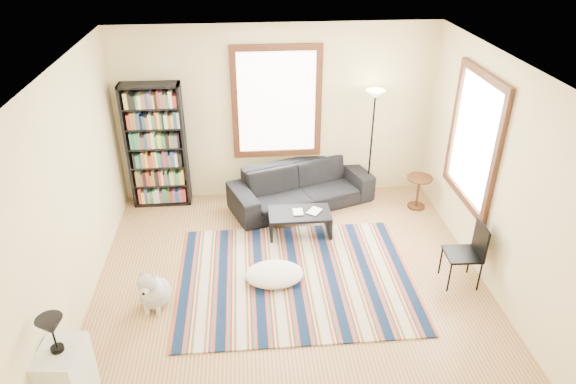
{
  "coord_description": "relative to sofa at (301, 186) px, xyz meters",
  "views": [
    {
      "loc": [
        -0.5,
        -5.14,
        4.24
      ],
      "look_at": [
        0.0,
        0.5,
        1.1
      ],
      "focal_mm": 32.0,
      "sensor_mm": 36.0,
      "label": 1
    }
  ],
  "objects": [
    {
      "name": "floor",
      "position": [
        -0.35,
        -2.05,
        -0.38
      ],
      "size": [
        5.0,
        5.0,
        0.1
      ],
      "primitive_type": "cube",
      "color": "tan",
      "rests_on": "ground"
    },
    {
      "name": "ceiling",
      "position": [
        -0.35,
        -2.05,
        2.52
      ],
      "size": [
        5.0,
        5.0,
        0.1
      ],
      "primitive_type": "cube",
      "color": "white",
      "rests_on": "floor"
    },
    {
      "name": "wall_back",
      "position": [
        -0.35,
        0.5,
        1.07
      ],
      "size": [
        5.0,
        0.1,
        2.8
      ],
      "primitive_type": "cube",
      "color": "#CEC18B",
      "rests_on": "floor"
    },
    {
      "name": "wall_front",
      "position": [
        -0.35,
        -4.6,
        1.07
      ],
      "size": [
        5.0,
        0.1,
        2.8
      ],
      "primitive_type": "cube",
      "color": "#CEC18B",
      "rests_on": "floor"
    },
    {
      "name": "wall_left",
      "position": [
        -2.9,
        -2.05,
        1.07
      ],
      "size": [
        0.1,
        5.0,
        2.8
      ],
      "primitive_type": "cube",
      "color": "#CEC18B",
      "rests_on": "floor"
    },
    {
      "name": "wall_right",
      "position": [
        2.2,
        -2.05,
        1.07
      ],
      "size": [
        0.1,
        5.0,
        2.8
      ],
      "primitive_type": "cube",
      "color": "#CEC18B",
      "rests_on": "floor"
    },
    {
      "name": "window_back",
      "position": [
        -0.35,
        0.42,
        1.27
      ],
      "size": [
        1.2,
        0.06,
        1.6
      ],
      "primitive_type": "cube",
      "color": "white",
      "rests_on": "wall_back"
    },
    {
      "name": "window_right",
      "position": [
        2.12,
        -1.25,
        1.27
      ],
      "size": [
        0.06,
        1.2,
        1.6
      ],
      "primitive_type": "cube",
      "color": "white",
      "rests_on": "wall_right"
    },
    {
      "name": "rug",
      "position": [
        -0.29,
        -1.9,
        -0.32
      ],
      "size": [
        3.01,
        2.41,
        0.02
      ],
      "primitive_type": "cube",
      "color": "#0B1D3B",
      "rests_on": "floor"
    },
    {
      "name": "sofa",
      "position": [
        0.0,
        0.0,
        0.0
      ],
      "size": [
        1.59,
        2.43,
        0.66
      ],
      "primitive_type": "imported",
      "rotation": [
        0.0,
        0.0,
        0.34
      ],
      "color": "black",
      "rests_on": "floor"
    },
    {
      "name": "bookshelf",
      "position": [
        -2.24,
        0.27,
        0.67
      ],
      "size": [
        0.9,
        0.3,
        2.0
      ],
      "primitive_type": "cube",
      "color": "black",
      "rests_on": "floor"
    },
    {
      "name": "coffee_table",
      "position": [
        -0.12,
        -0.85,
        -0.15
      ],
      "size": [
        0.99,
        0.69,
        0.36
      ],
      "primitive_type": "cube",
      "rotation": [
        0.0,
        0.0,
        0.23
      ],
      "color": "black",
      "rests_on": "floor"
    },
    {
      "name": "book_a",
      "position": [
        -0.22,
        -0.85,
        0.04
      ],
      "size": [
        0.2,
        0.15,
        0.02
      ],
      "primitive_type": "imported",
      "rotation": [
        0.0,
        0.0,
        0.01
      ],
      "color": "beige",
      "rests_on": "coffee_table"
    },
    {
      "name": "book_b",
      "position": [
        0.03,
        -0.8,
        0.04
      ],
      "size": [
        0.26,
        0.27,
        0.02
      ],
      "primitive_type": "imported",
      "rotation": [
        0.0,
        0.0,
        -0.63
      ],
      "color": "beige",
      "rests_on": "coffee_table"
    },
    {
      "name": "floor_cushion",
      "position": [
        -0.56,
        -1.92,
        -0.23
      ],
      "size": [
        0.93,
        0.83,
        0.19
      ],
      "primitive_type": "ellipsoid",
      "rotation": [
        0.0,
        0.0,
        -0.41
      ],
      "color": "silver",
      "rests_on": "floor"
    },
    {
      "name": "floor_lamp",
      "position": [
        1.11,
        0.1,
        0.6
      ],
      "size": [
        0.32,
        0.32,
        1.86
      ],
      "primitive_type": null,
      "rotation": [
        0.0,
        0.0,
        0.07
      ],
      "color": "black",
      "rests_on": "floor"
    },
    {
      "name": "side_table",
      "position": [
        1.85,
        -0.25,
        -0.06
      ],
      "size": [
        0.52,
        0.52,
        0.54
      ],
      "primitive_type": "cylinder",
      "rotation": [
        0.0,
        0.0,
        -0.4
      ],
      "color": "#4B2712",
      "rests_on": "floor"
    },
    {
      "name": "folding_chair",
      "position": [
        1.8,
        -2.15,
        0.1
      ],
      "size": [
        0.44,
        0.42,
        0.86
      ],
      "primitive_type": "cube",
      "rotation": [
        0.0,
        0.0,
        -0.05
      ],
      "color": "black",
      "rests_on": "floor"
    },
    {
      "name": "white_cabinet",
      "position": [
        -2.65,
        -3.62,
        0.02
      ],
      "size": [
        0.43,
        0.54,
        0.7
      ],
      "primitive_type": "cube",
      "rotation": [
        0.0,
        0.0,
        -0.11
      ],
      "color": "silver",
      "rests_on": "floor"
    },
    {
      "name": "table_lamp",
      "position": [
        -2.65,
        -3.62,
        0.56
      ],
      "size": [
        0.28,
        0.28,
        0.38
      ],
      "primitive_type": null,
      "rotation": [
        0.0,
        0.0,
        0.2
      ],
      "color": "black",
      "rests_on": "white_cabinet"
    },
    {
      "name": "dog",
      "position": [
        -2.02,
        -2.25,
        -0.04
      ],
      "size": [
        0.49,
        0.64,
        0.59
      ],
      "primitive_type": null,
      "rotation": [
        0.0,
        0.0,
        -0.13
      ],
      "color": "silver",
      "rests_on": "floor"
    }
  ]
}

